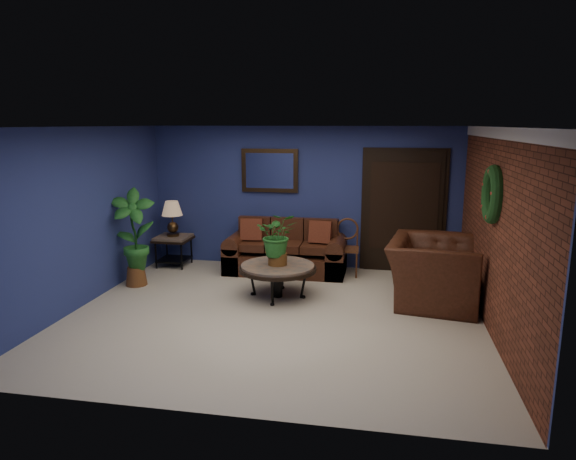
% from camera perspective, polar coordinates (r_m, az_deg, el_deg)
% --- Properties ---
extents(floor, '(5.50, 5.50, 0.00)m').
position_cam_1_polar(floor, '(7.06, -1.47, -9.33)').
color(floor, beige).
rests_on(floor, ground).
extents(wall_back, '(5.50, 0.04, 2.50)m').
position_cam_1_polar(wall_back, '(9.14, 1.71, 3.64)').
color(wall_back, navy).
rests_on(wall_back, ground).
extents(wall_left, '(0.04, 5.00, 2.50)m').
position_cam_1_polar(wall_left, '(7.76, -21.83, 1.33)').
color(wall_left, navy).
rests_on(wall_left, ground).
extents(wall_right_brick, '(0.04, 5.00, 2.50)m').
position_cam_1_polar(wall_right_brick, '(6.72, 22.07, -0.20)').
color(wall_right_brick, brown).
rests_on(wall_right_brick, ground).
extents(ceiling, '(5.50, 5.00, 0.02)m').
position_cam_1_polar(ceiling, '(6.59, -1.59, 11.39)').
color(ceiling, silver).
rests_on(ceiling, wall_back).
extents(crown_molding, '(0.03, 5.00, 0.14)m').
position_cam_1_polar(crown_molding, '(6.59, 22.61, 9.90)').
color(crown_molding, white).
rests_on(crown_molding, wall_right_brick).
extents(wall_mirror, '(1.02, 0.06, 0.77)m').
position_cam_1_polar(wall_mirror, '(9.16, -2.05, 6.61)').
color(wall_mirror, '#432E18').
rests_on(wall_mirror, wall_back).
extents(closet_door, '(1.44, 0.06, 2.18)m').
position_cam_1_polar(closet_door, '(9.05, 12.70, 1.99)').
color(closet_door, black).
rests_on(closet_door, wall_back).
extents(wreath, '(0.16, 0.72, 0.72)m').
position_cam_1_polar(wreath, '(6.69, 21.78, 3.69)').
color(wreath, black).
rests_on(wreath, wall_right_brick).
extents(sofa, '(2.06, 0.89, 0.93)m').
position_cam_1_polar(sofa, '(8.96, -0.18, -2.71)').
color(sofa, '#462014').
rests_on(sofa, ground).
extents(coffee_table, '(1.15, 1.15, 0.49)m').
position_cam_1_polar(coffee_table, '(7.61, -1.16, -4.30)').
color(coffee_table, '#4D4843').
rests_on(coffee_table, ground).
extents(end_table, '(0.61, 0.61, 0.56)m').
position_cam_1_polar(end_table, '(9.49, -12.60, -1.42)').
color(end_table, '#4D4843').
rests_on(end_table, ground).
extents(table_lamp, '(0.37, 0.37, 0.61)m').
position_cam_1_polar(table_lamp, '(9.39, -12.75, 1.71)').
color(table_lamp, '#432E18').
rests_on(table_lamp, end_table).
extents(side_chair, '(0.42, 0.42, 0.96)m').
position_cam_1_polar(side_chair, '(8.82, 6.56, -1.44)').
color(side_chair, brown).
rests_on(side_chair, ground).
extents(armchair, '(1.46, 1.60, 0.93)m').
position_cam_1_polar(armchair, '(7.66, 15.92, -4.45)').
color(armchair, '#462014').
rests_on(armchair, ground).
extents(coffee_plant, '(0.67, 0.61, 0.78)m').
position_cam_1_polar(coffee_plant, '(7.49, -1.18, -0.70)').
color(coffee_plant, brown).
rests_on(coffee_plant, coffee_table).
extents(floor_plant, '(0.38, 0.33, 0.74)m').
position_cam_1_polar(floor_plant, '(8.51, 16.72, -3.51)').
color(floor_plant, brown).
rests_on(floor_plant, ground).
extents(tall_plant, '(0.80, 0.67, 1.55)m').
position_cam_1_polar(tall_plant, '(8.42, -16.78, -0.38)').
color(tall_plant, brown).
rests_on(tall_plant, ground).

